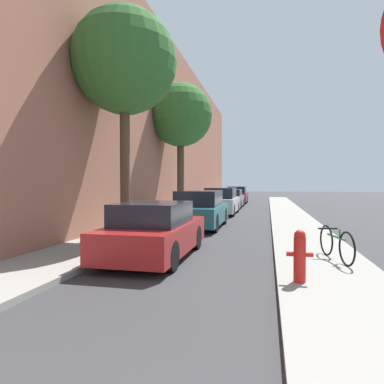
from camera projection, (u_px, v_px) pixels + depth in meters
name	position (u px, v px, depth m)	size (l,w,h in m)	color
ground_plane	(230.00, 221.00, 16.02)	(120.00, 120.00, 0.00)	#333335
sidewalk_left	(172.00, 218.00, 16.66)	(2.00, 52.00, 0.12)	gray
sidewalk_right	(294.00, 221.00, 15.38)	(2.00, 52.00, 0.12)	gray
building_facade_left	(146.00, 116.00, 16.82)	(0.70, 52.00, 10.36)	#9E604C
parked_car_red	(155.00, 231.00, 8.16)	(1.71, 3.92, 1.34)	black
parked_car_teal	(200.00, 210.00, 13.68)	(1.82, 4.23, 1.50)	black
parked_car_silver	(221.00, 202.00, 19.69)	(1.80, 4.55, 1.54)	black
parked_car_grey	(231.00, 199.00, 24.86)	(1.69, 4.28, 1.35)	black
parked_car_maroon	(237.00, 195.00, 30.13)	(1.72, 4.16, 1.51)	black
street_tree_near	(124.00, 63.00, 10.52)	(3.28, 3.28, 7.13)	#4C3A2B
street_tree_far	(181.00, 116.00, 17.71)	(3.33, 3.33, 6.95)	#4C3A2B
fire_hydrant	(300.00, 255.00, 5.72)	(0.44, 0.20, 0.89)	red
bicycle	(336.00, 244.00, 7.33)	(0.53, 1.70, 0.71)	black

